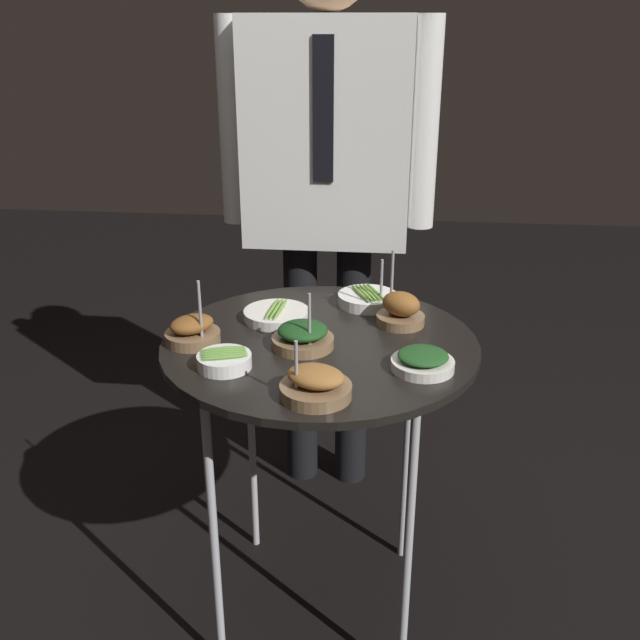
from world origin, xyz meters
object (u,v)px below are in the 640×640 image
bowl_spinach_back_left (423,361)px  waiter_figure (327,162)px  bowl_asparagus_near_rim (277,314)px  bowl_spinach_center (303,336)px  bowl_roast_front_right (316,385)px  bowl_asparagus_far_rim (368,299)px  serving_cart (320,362)px  bowl_roast_front_center (192,331)px  bowl_asparagus_front_left (224,360)px  bowl_roast_mid_left (401,311)px

bowl_spinach_back_left → waiter_figure: 0.81m
bowl_asparagus_near_rim → bowl_spinach_center: bearing=-60.8°
bowl_spinach_center → bowl_roast_front_right: 0.23m
bowl_roast_front_right → bowl_spinach_center: bearing=103.5°
bowl_asparagus_far_rim → waiter_figure: bearing=111.2°
serving_cart → bowl_spinach_center: (-0.03, -0.04, 0.08)m
bowl_roast_front_right → waiter_figure: size_ratio=0.08×
bowl_roast_front_center → bowl_spinach_back_left: bearing=-9.0°
bowl_asparagus_far_rim → waiter_figure: waiter_figure is taller
bowl_asparagus_far_rim → bowl_spinach_center: bearing=-115.7°
bowl_asparagus_front_left → bowl_roast_front_center: bearing=130.5°
bowl_asparagus_far_rim → waiter_figure: 0.47m
bowl_spinach_back_left → bowl_roast_mid_left: (-0.05, 0.23, 0.02)m
bowl_spinach_back_left → bowl_roast_front_center: bowl_roast_front_center is taller
bowl_spinach_back_left → bowl_roast_mid_left: bearing=101.2°
bowl_asparagus_front_left → bowl_roast_front_right: bearing=-27.1°
bowl_roast_mid_left → bowl_asparagus_near_rim: bearing=-179.5°
bowl_roast_front_center → waiter_figure: (0.24, 0.63, 0.27)m
bowl_asparagus_front_left → waiter_figure: waiter_figure is taller
bowl_spinach_back_left → bowl_roast_front_center: 0.51m
bowl_roast_front_right → bowl_spinach_back_left: bearing=33.9°
bowl_roast_mid_left → bowl_asparagus_far_rim: bearing=125.0°
serving_cart → bowl_asparagus_front_left: 0.25m
bowl_spinach_back_left → bowl_asparagus_front_left: size_ratio=1.16×
serving_cart → bowl_roast_front_center: bearing=-171.9°
bowl_asparagus_near_rim → bowl_roast_front_right: bowl_roast_front_right is taller
serving_cart → bowl_spinach_back_left: size_ratio=5.86×
serving_cart → bowl_spinach_center: bearing=-131.7°
bowl_asparagus_near_rim → bowl_spinach_back_left: 0.41m
bowl_spinach_center → serving_cart: bearing=48.3°
bowl_spinach_back_left → bowl_asparagus_front_left: (-0.41, -0.04, -0.00)m
bowl_roast_mid_left → waiter_figure: waiter_figure is taller
bowl_spinach_back_left → bowl_asparagus_front_left: bowl_spinach_back_left is taller
serving_cart → bowl_roast_front_center: bowl_roast_front_center is taller
bowl_asparagus_far_rim → bowl_roast_front_right: bowl_asparagus_far_rim is taller
bowl_asparagus_far_rim → bowl_roast_front_center: bearing=-144.2°
bowl_spinach_center → bowl_roast_front_center: size_ratio=0.90×
serving_cart → bowl_asparagus_near_rim: bearing=136.6°
bowl_roast_front_center → bowl_asparagus_far_rim: bearing=35.8°
bowl_asparagus_front_left → waiter_figure: 0.81m
bowl_asparagus_near_rim → bowl_roast_front_right: (0.14, -0.37, 0.01)m
bowl_roast_front_right → bowl_spinach_back_left: size_ratio=1.06×
bowl_spinach_center → bowl_roast_front_right: bowl_spinach_center is taller
bowl_asparagus_far_rim → bowl_roast_front_right: size_ratio=1.08×
bowl_spinach_center → bowl_asparagus_front_left: size_ratio=1.22×
bowl_spinach_center → bowl_asparagus_near_rim: (-0.08, 0.15, -0.01)m
bowl_spinach_center → bowl_asparagus_far_rim: size_ratio=0.92×
bowl_asparagus_near_rim → waiter_figure: bearing=81.2°
serving_cart → waiter_figure: 0.69m
bowl_asparagus_far_rim → waiter_figure: size_ratio=0.09×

